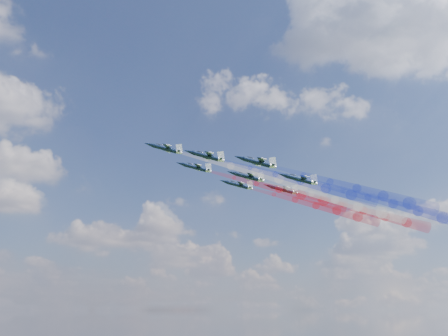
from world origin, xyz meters
TOP-DOWN VIEW (x-y plane):
  - jet_lead at (-17.44, 24.57)m, footprint 14.28×13.09m
  - trail_lead at (5.40, 13.89)m, footprint 39.30×21.23m
  - jet_inner_left at (-11.50, 12.05)m, footprint 14.28×13.09m
  - trail_inner_left at (11.35, 1.37)m, footprint 39.30×21.23m
  - jet_inner_right at (-4.05, 31.26)m, footprint 14.28×13.09m
  - trail_inner_right at (18.80, 20.58)m, footprint 39.30×21.23m
  - jet_outer_left at (-4.39, -0.97)m, footprint 14.28×13.09m
  - trail_outer_left at (18.45, -11.64)m, footprint 39.30×21.23m
  - jet_center_third at (4.50, 16.47)m, footprint 14.28×13.09m
  - trail_center_third at (27.35, 5.79)m, footprint 39.30×21.23m
  - jet_outer_right at (12.88, 34.13)m, footprint 14.28×13.09m
  - trail_outer_right at (35.73, 23.45)m, footprint 39.30×21.23m
  - jet_rear_left at (10.01, 0.39)m, footprint 14.28×13.09m
  - trail_rear_left at (32.86, -10.28)m, footprint 39.30×21.23m
  - jet_rear_right at (20.36, 21.03)m, footprint 14.28×13.09m
  - trail_rear_right at (43.21, 10.35)m, footprint 39.30×21.23m

SIDE VIEW (x-z plane):
  - trail_rear_left at x=32.86m, z-range 132.04..145.68m
  - trail_rear_right at x=43.21m, z-range 134.27..147.91m
  - trail_outer_left at x=18.45m, z-range 134.32..147.96m
  - trail_center_third at x=27.35m, z-range 135.29..148.94m
  - trail_outer_right at x=35.73m, z-range 137.25..150.89m
  - trail_inner_left at x=11.35m, z-range 137.92..151.56m
  - jet_rear_left at x=10.01m, z-range 141.85..147.95m
  - trail_inner_right at x=18.80m, z-range 140.04..153.68m
  - jet_rear_right at x=20.36m, z-range 144.08..150.18m
  - jet_outer_left at x=-4.39m, z-range 144.13..150.22m
  - jet_center_third at x=4.50m, z-range 145.10..151.20m
  - trail_lead at x=5.40m, z-range 142.19..155.83m
  - jet_outer_right at x=12.88m, z-range 147.06..153.16m
  - jet_inner_left at x=-11.50m, z-range 147.73..153.82m
  - jet_inner_right at x=-4.05m, z-range 149.85..155.94m
  - jet_lead at x=-17.44m, z-range 152.00..158.09m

